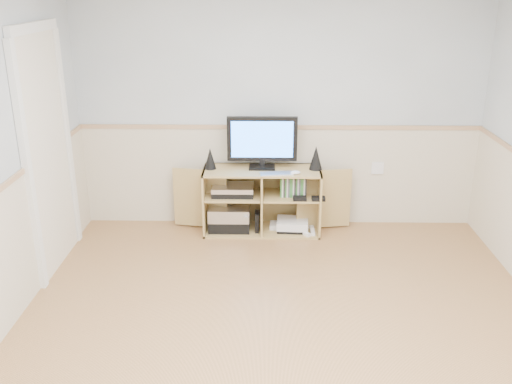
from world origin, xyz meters
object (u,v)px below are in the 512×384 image
at_px(keyboard, 276,174).
at_px(game_consoles, 291,225).
at_px(media_cabinet, 262,198).
at_px(monitor, 262,141).

bearing_deg(keyboard, game_consoles, 30.38).
height_order(keyboard, game_consoles, keyboard).
xyz_separation_m(media_cabinet, game_consoles, (0.30, -0.07, -0.26)).
bearing_deg(game_consoles, keyboard, -141.12).
height_order(monitor, keyboard, monitor).
bearing_deg(media_cabinet, game_consoles, -12.40).
distance_m(media_cabinet, keyboard, 0.40).
xyz_separation_m(monitor, game_consoles, (0.30, -0.06, -0.86)).
height_order(media_cabinet, game_consoles, media_cabinet).
distance_m(monitor, keyboard, 0.36).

